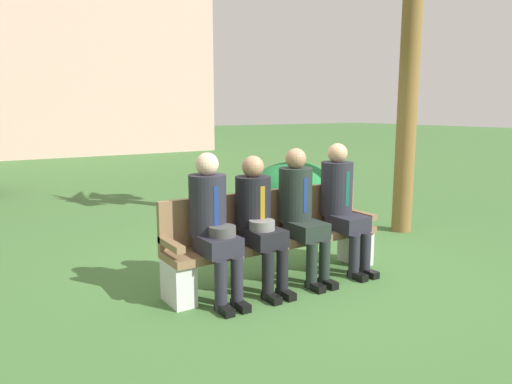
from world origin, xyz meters
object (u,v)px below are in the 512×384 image
seated_man_centerright (300,207)px  shrub_near_bench (294,190)px  seated_man_leftmost (213,220)px  park_bench (274,237)px  seated_man_centerleft (258,216)px  seated_man_rightmost (342,200)px

seated_man_centerright → shrub_near_bench: 2.76m
seated_man_leftmost → seated_man_centerright: size_ratio=1.00×
park_bench → seated_man_centerright: bearing=-28.8°
seated_man_leftmost → shrub_near_bench: bearing=40.8°
seated_man_centerright → shrub_near_bench: (1.60, 2.23, -0.29)m
seated_man_leftmost → shrub_near_bench: 3.44m
shrub_near_bench → seated_man_centerright: bearing=-125.6°
park_bench → seated_man_centerleft: (-0.28, -0.14, 0.28)m
seated_man_leftmost → seated_man_rightmost: 1.54m
seated_man_rightmost → park_bench: bearing=171.0°
park_bench → shrub_near_bench: park_bench is taller
park_bench → seated_man_centerleft: bearing=-153.7°
park_bench → seated_man_rightmost: (0.78, -0.12, 0.32)m
park_bench → seated_man_leftmost: 0.83m
seated_man_leftmost → seated_man_centerleft: (0.48, -0.01, -0.03)m
seated_man_leftmost → shrub_near_bench: seated_man_leftmost is taller
seated_man_centerright → shrub_near_bench: bearing=54.4°
seated_man_leftmost → seated_man_rightmost: seated_man_rightmost is taller
seated_man_centerleft → seated_man_rightmost: size_ratio=0.94×
park_bench → shrub_near_bench: 2.79m
shrub_near_bench → park_bench: bearing=-131.0°
seated_man_rightmost → seated_man_centerleft: bearing=-179.3°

